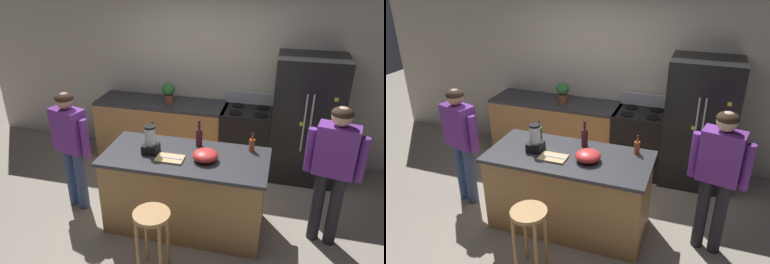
% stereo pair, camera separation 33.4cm
% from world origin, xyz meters
% --- Properties ---
extents(ground_plane, '(14.00, 14.00, 0.00)m').
position_xyz_m(ground_plane, '(0.00, 0.00, 0.00)').
color(ground_plane, '#9E9384').
extents(back_wall, '(8.00, 0.10, 2.70)m').
position_xyz_m(back_wall, '(0.00, 1.95, 1.35)').
color(back_wall, beige).
rests_on(back_wall, ground_plane).
extents(kitchen_island, '(1.83, 0.85, 0.93)m').
position_xyz_m(kitchen_island, '(0.00, 0.00, 0.47)').
color(kitchen_island, '#B7844C').
rests_on(kitchen_island, ground_plane).
extents(back_counter_run, '(2.00, 0.64, 0.93)m').
position_xyz_m(back_counter_run, '(-0.80, 1.55, 0.47)').
color(back_counter_run, '#B7844C').
rests_on(back_counter_run, ground_plane).
extents(refrigerator, '(0.90, 0.73, 1.77)m').
position_xyz_m(refrigerator, '(1.31, 1.50, 0.88)').
color(refrigerator, black).
rests_on(refrigerator, ground_plane).
extents(stove_range, '(0.76, 0.65, 1.11)m').
position_xyz_m(stove_range, '(0.53, 1.52, 0.48)').
color(stove_range, black).
rests_on(stove_range, ground_plane).
extents(person_by_island_left, '(0.59, 0.33, 1.53)m').
position_xyz_m(person_by_island_left, '(-1.43, 0.03, 0.92)').
color(person_by_island_left, '#384C7A').
rests_on(person_by_island_left, ground_plane).
extents(person_by_sink_right, '(0.60, 0.30, 1.61)m').
position_xyz_m(person_by_sink_right, '(1.55, 0.11, 0.98)').
color(person_by_sink_right, '#26262B').
rests_on(person_by_sink_right, ground_plane).
extents(bar_stool, '(0.36, 0.36, 0.72)m').
position_xyz_m(bar_stool, '(-0.11, -0.80, 0.55)').
color(bar_stool, '#B7844C').
rests_on(bar_stool, ground_plane).
extents(potted_plant, '(0.20, 0.20, 0.30)m').
position_xyz_m(potted_plant, '(-0.68, 1.55, 1.10)').
color(potted_plant, brown).
rests_on(potted_plant, back_counter_run).
extents(blender_appliance, '(0.17, 0.17, 0.32)m').
position_xyz_m(blender_appliance, '(-0.39, -0.03, 1.07)').
color(blender_appliance, black).
rests_on(blender_appliance, kitchen_island).
extents(bottle_wine, '(0.08, 0.08, 0.32)m').
position_xyz_m(bottle_wine, '(0.09, 0.27, 1.05)').
color(bottle_wine, '#471923').
rests_on(bottle_wine, kitchen_island).
extents(bottle_cooking_sauce, '(0.06, 0.06, 0.22)m').
position_xyz_m(bottle_cooking_sauce, '(0.69, 0.30, 1.01)').
color(bottle_cooking_sauce, '#B24C26').
rests_on(bottle_cooking_sauce, kitchen_island).
extents(bottle_olive_oil, '(0.07, 0.07, 0.28)m').
position_xyz_m(bottle_olive_oil, '(-0.44, 0.20, 1.03)').
color(bottle_olive_oil, '#2D6638').
rests_on(bottle_olive_oil, kitchen_island).
extents(mixing_bowl, '(0.27, 0.27, 0.12)m').
position_xyz_m(mixing_bowl, '(0.24, -0.05, 0.99)').
color(mixing_bowl, red).
rests_on(mixing_bowl, kitchen_island).
extents(cutting_board, '(0.30, 0.20, 0.02)m').
position_xyz_m(cutting_board, '(-0.14, -0.13, 0.94)').
color(cutting_board, tan).
rests_on(cutting_board, kitchen_island).
extents(chef_knife, '(0.22, 0.03, 0.01)m').
position_xyz_m(chef_knife, '(-0.12, -0.13, 0.95)').
color(chef_knife, '#B7BABF').
rests_on(chef_knife, cutting_board).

